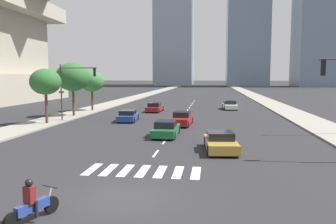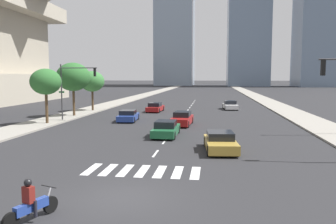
# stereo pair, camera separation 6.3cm
# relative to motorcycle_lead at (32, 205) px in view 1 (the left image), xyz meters

# --- Properties ---
(ground_plane) EXTENTS (800.00, 800.00, 0.00)m
(ground_plane) POSITION_rel_motorcycle_lead_xyz_m (2.42, 2.61, -0.58)
(ground_plane) COLOR #28282B
(sidewalk_east) EXTENTS (4.00, 260.00, 0.15)m
(sidewalk_east) POSITION_rel_motorcycle_lead_xyz_m (16.23, 32.61, -0.51)
(sidewalk_east) COLOR gray
(sidewalk_east) RESTS_ON ground
(sidewalk_west) EXTENTS (4.00, 260.00, 0.15)m
(sidewalk_west) POSITION_rel_motorcycle_lead_xyz_m (-11.40, 32.61, -0.51)
(sidewalk_west) COLOR gray
(sidewalk_west) RESTS_ON ground
(crosswalk_near) EXTENTS (5.85, 2.29, 0.01)m
(crosswalk_near) POSITION_rel_motorcycle_lead_xyz_m (2.42, 6.47, -0.58)
(crosswalk_near) COLOR silver
(crosswalk_near) RESTS_ON ground
(lane_divider_center) EXTENTS (0.14, 50.00, 0.01)m
(lane_divider_center) POSITION_rel_motorcycle_lead_xyz_m (2.42, 34.47, -0.58)
(lane_divider_center) COLOR silver
(lane_divider_center) RESTS_ON ground
(motorcycle_lead) EXTENTS (1.03, 2.14, 1.49)m
(motorcycle_lead) POSITION_rel_motorcycle_lead_xyz_m (0.00, 0.00, 0.00)
(motorcycle_lead) COLOR black
(motorcycle_lead) RESTS_ON ground
(sedan_green_0) EXTENTS (1.89, 4.58, 1.28)m
(sedan_green_0) POSITION_rel_motorcycle_lead_xyz_m (2.22, 16.77, 0.00)
(sedan_green_0) COLOR #1E6038
(sedan_green_0) RESTS_ON ground
(sedan_white_1) EXTENTS (2.17, 4.54, 1.26)m
(sedan_white_1) POSITION_rel_motorcycle_lead_xyz_m (8.50, 40.45, -0.00)
(sedan_white_1) COLOR silver
(sedan_white_1) RESTS_ON ground
(sedan_red_2) EXTENTS (2.02, 4.80, 1.34)m
(sedan_red_2) POSITION_rel_motorcycle_lead_xyz_m (2.94, 23.21, 0.04)
(sedan_red_2) COLOR maroon
(sedan_red_2) RESTS_ON ground
(sedan_red_3) EXTENTS (1.96, 4.48, 1.26)m
(sedan_red_3) POSITION_rel_motorcycle_lead_xyz_m (-1.88, 35.62, -0.00)
(sedan_red_3) COLOR maroon
(sedan_red_3) RESTS_ON ground
(sedan_blue_4) EXTENTS (2.12, 4.43, 1.21)m
(sedan_blue_4) POSITION_rel_motorcycle_lead_xyz_m (-3.10, 25.41, -0.02)
(sedan_blue_4) COLOR navy
(sedan_blue_4) RESTS_ON ground
(sedan_gold_5) EXTENTS (2.26, 4.44, 1.24)m
(sedan_gold_5) POSITION_rel_motorcycle_lead_xyz_m (6.46, 11.77, -0.01)
(sedan_gold_5) COLOR #B28E38
(sedan_gold_5) RESTS_ON ground
(traffic_signal_far) EXTENTS (4.31, 0.28, 5.97)m
(traffic_signal_far) POSITION_rel_motorcycle_lead_xyz_m (-8.74, 24.58, 3.64)
(traffic_signal_far) COLOR #333335
(traffic_signal_far) RESTS_ON sidewalk_west
(street_tree_nearest) EXTENTS (3.05, 3.05, 5.45)m
(street_tree_nearest) POSITION_rel_motorcycle_lead_xyz_m (-10.60, 21.92, 3.69)
(street_tree_nearest) COLOR #4C3823
(street_tree_nearest) RESTS_ON sidewalk_west
(street_tree_second) EXTENTS (3.97, 3.97, 6.31)m
(street_tree_second) POSITION_rel_motorcycle_lead_xyz_m (-10.60, 28.68, 4.18)
(street_tree_second) COLOR #4C3823
(street_tree_second) RESTS_ON sidewalk_west
(street_tree_third) EXTENTS (3.34, 3.34, 5.42)m
(street_tree_third) POSITION_rel_motorcycle_lead_xyz_m (-10.60, 35.12, 3.55)
(street_tree_third) COLOR #4C3823
(street_tree_third) RESTS_ON sidewalk_west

